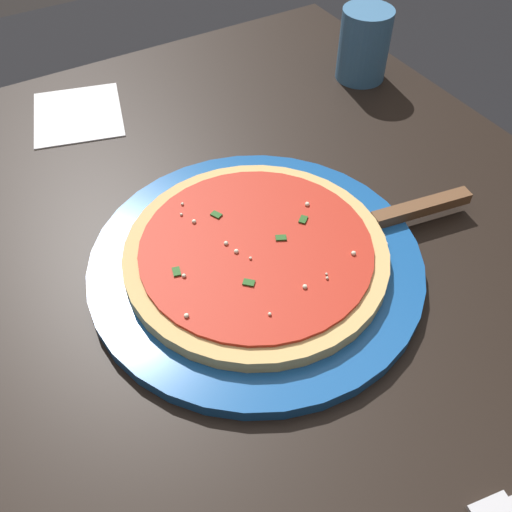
# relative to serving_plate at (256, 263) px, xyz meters

# --- Properties ---
(ground_plane) EXTENTS (5.00, 5.00, 0.00)m
(ground_plane) POSITION_rel_serving_plate_xyz_m (-0.03, -0.01, -0.74)
(ground_plane) COLOR black
(restaurant_table) EXTENTS (1.02, 0.92, 0.73)m
(restaurant_table) POSITION_rel_serving_plate_xyz_m (-0.03, -0.01, -0.13)
(restaurant_table) COLOR black
(restaurant_table) RESTS_ON ground_plane
(serving_plate) EXTENTS (0.37, 0.37, 0.02)m
(serving_plate) POSITION_rel_serving_plate_xyz_m (0.00, 0.00, 0.00)
(serving_plate) COLOR #195199
(serving_plate) RESTS_ON restaurant_table
(pizza) EXTENTS (0.29, 0.29, 0.02)m
(pizza) POSITION_rel_serving_plate_xyz_m (0.00, -0.00, 0.02)
(pizza) COLOR #DBB26B
(pizza) RESTS_ON serving_plate
(pizza_server) EXTENTS (0.08, 0.22, 0.01)m
(pizza_server) POSITION_rel_serving_plate_xyz_m (0.03, 0.17, 0.01)
(pizza_server) COLOR silver
(pizza_server) RESTS_ON serving_plate
(cup_tall_drink) EXTENTS (0.08, 0.08, 0.11)m
(cup_tall_drink) POSITION_rel_serving_plate_xyz_m (-0.27, 0.36, 0.05)
(cup_tall_drink) COLOR teal
(cup_tall_drink) RESTS_ON restaurant_table
(napkin_folded_right) EXTENTS (0.18, 0.16, 0.00)m
(napkin_folded_right) POSITION_rel_serving_plate_xyz_m (-0.40, -0.08, -0.01)
(napkin_folded_right) COLOR white
(napkin_folded_right) RESTS_ON restaurant_table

